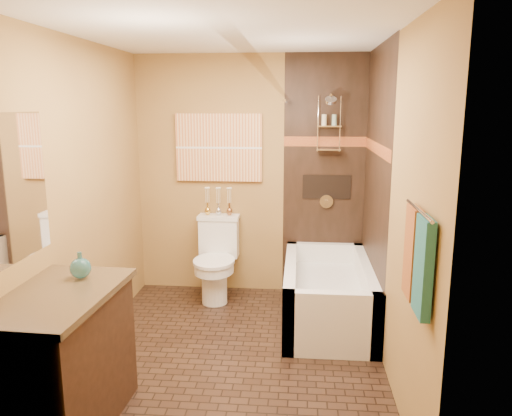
# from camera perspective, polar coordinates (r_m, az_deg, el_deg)

# --- Properties ---
(floor) EXTENTS (3.00, 3.00, 0.00)m
(floor) POSITION_cam_1_polar(r_m,az_deg,el_deg) (4.22, -2.74, -16.46)
(floor) COLOR black
(floor) RESTS_ON ground
(wall_left) EXTENTS (0.02, 3.00, 2.50)m
(wall_left) POSITION_cam_1_polar(r_m,az_deg,el_deg) (4.13, -19.64, 0.70)
(wall_left) COLOR olive
(wall_left) RESTS_ON floor
(wall_right) EXTENTS (0.02, 3.00, 2.50)m
(wall_right) POSITION_cam_1_polar(r_m,az_deg,el_deg) (3.81, 15.23, 0.09)
(wall_right) COLOR olive
(wall_right) RESTS_ON floor
(wall_back) EXTENTS (2.40, 0.02, 2.50)m
(wall_back) POSITION_cam_1_polar(r_m,az_deg,el_deg) (5.26, -0.65, 3.65)
(wall_back) COLOR olive
(wall_back) RESTS_ON floor
(wall_front) EXTENTS (2.40, 0.02, 2.50)m
(wall_front) POSITION_cam_1_polar(r_m,az_deg,el_deg) (2.36, -8.01, -6.77)
(wall_front) COLOR olive
(wall_front) RESTS_ON floor
(ceiling) EXTENTS (3.00, 3.00, 0.00)m
(ceiling) POSITION_cam_1_polar(r_m,az_deg,el_deg) (3.75, -3.14, 19.50)
(ceiling) COLOR silver
(ceiling) RESTS_ON wall_back
(alcove_tile_back) EXTENTS (0.85, 0.01, 2.50)m
(alcove_tile_back) POSITION_cam_1_polar(r_m,az_deg,el_deg) (5.23, 7.84, 3.49)
(alcove_tile_back) COLOR black
(alcove_tile_back) RESTS_ON wall_back
(alcove_tile_right) EXTENTS (0.01, 1.50, 2.50)m
(alcove_tile_right) POSITION_cam_1_polar(r_m,az_deg,el_deg) (4.54, 13.47, 2.02)
(alcove_tile_right) COLOR black
(alcove_tile_right) RESTS_ON wall_right
(mosaic_band_back) EXTENTS (0.85, 0.01, 0.10)m
(mosaic_band_back) POSITION_cam_1_polar(r_m,az_deg,el_deg) (5.18, 7.96, 7.53)
(mosaic_band_back) COLOR maroon
(mosaic_band_back) RESTS_ON alcove_tile_back
(mosaic_band_right) EXTENTS (0.01, 1.50, 0.10)m
(mosaic_band_right) POSITION_cam_1_polar(r_m,az_deg,el_deg) (4.49, 13.57, 6.67)
(mosaic_band_right) COLOR maroon
(mosaic_band_right) RESTS_ON alcove_tile_right
(alcove_niche) EXTENTS (0.50, 0.01, 0.25)m
(alcove_niche) POSITION_cam_1_polar(r_m,az_deg,el_deg) (5.24, 8.08, 2.39)
(alcove_niche) COLOR black
(alcove_niche) RESTS_ON alcove_tile_back
(shower_fixtures) EXTENTS (0.24, 0.33, 1.16)m
(shower_fixtures) POSITION_cam_1_polar(r_m,az_deg,el_deg) (5.08, 8.31, 7.95)
(shower_fixtures) COLOR silver
(shower_fixtures) RESTS_ON floor
(curtain_rod) EXTENTS (0.03, 1.55, 0.03)m
(curtain_rod) POSITION_cam_1_polar(r_m,az_deg,el_deg) (4.43, 3.60, 12.09)
(curtain_rod) COLOR silver
(curtain_rod) RESTS_ON wall_back
(towel_bar) EXTENTS (0.02, 0.55, 0.02)m
(towel_bar) POSITION_cam_1_polar(r_m,az_deg,el_deg) (2.76, 18.14, -0.24)
(towel_bar) COLOR silver
(towel_bar) RESTS_ON wall_right
(towel_teal) EXTENTS (0.05, 0.22, 0.52)m
(towel_teal) POSITION_cam_1_polar(r_m,az_deg,el_deg) (2.71, 18.59, -6.42)
(towel_teal) COLOR #1B5B58
(towel_teal) RESTS_ON towel_bar
(towel_rust) EXTENTS (0.05, 0.22, 0.52)m
(towel_rust) POSITION_cam_1_polar(r_m,az_deg,el_deg) (2.95, 17.44, -4.86)
(towel_rust) COLOR brown
(towel_rust) RESTS_ON towel_bar
(sunset_painting) EXTENTS (0.90, 0.04, 0.70)m
(sunset_painting) POSITION_cam_1_polar(r_m,az_deg,el_deg) (5.24, -4.26, 6.89)
(sunset_painting) COLOR #D26731
(sunset_painting) RESTS_ON wall_back
(vanity_mirror) EXTENTS (0.01, 1.00, 0.90)m
(vanity_mirror) POSITION_cam_1_polar(r_m,az_deg,el_deg) (3.22, -27.11, 1.61)
(vanity_mirror) COLOR white
(vanity_mirror) RESTS_ON wall_left
(bathtub) EXTENTS (0.80, 1.50, 0.55)m
(bathtub) POSITION_cam_1_polar(r_m,az_deg,el_deg) (4.78, 8.19, -10.13)
(bathtub) COLOR white
(bathtub) RESTS_ON floor
(toilet) EXTENTS (0.43, 0.64, 0.85)m
(toilet) POSITION_cam_1_polar(r_m,az_deg,el_deg) (5.19, -4.57, -5.80)
(toilet) COLOR white
(toilet) RESTS_ON floor
(vanity) EXTENTS (0.66, 1.04, 0.89)m
(vanity) POSITION_cam_1_polar(r_m,az_deg,el_deg) (3.42, -21.49, -16.02)
(vanity) COLOR black
(vanity) RESTS_ON floor
(teal_bottle) EXTENTS (0.17, 0.17, 0.21)m
(teal_bottle) POSITION_cam_1_polar(r_m,az_deg,el_deg) (3.42, -19.44, -6.19)
(teal_bottle) COLOR #23676B
(teal_bottle) RESTS_ON vanity
(bud_vases) EXTENTS (0.29, 0.06, 0.29)m
(bud_vases) POSITION_cam_1_polar(r_m,az_deg,el_deg) (5.23, -4.32, 0.86)
(bud_vases) COLOR gold
(bud_vases) RESTS_ON toilet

